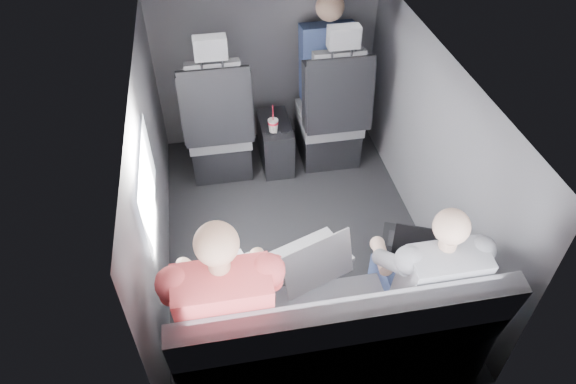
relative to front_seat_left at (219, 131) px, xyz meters
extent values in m
plane|color=black|center=(0.45, -0.84, -0.40)|extent=(2.60, 2.60, 0.00)
plane|color=#B2B2AD|center=(0.45, -0.84, 0.95)|extent=(2.60, 2.60, 0.00)
cube|color=#56565B|center=(-0.45, -0.84, 0.27)|extent=(0.02, 2.60, 1.35)
cube|color=#56565B|center=(1.35, -0.84, 0.27)|extent=(0.02, 2.60, 1.35)
cube|color=#56565B|center=(0.45, 0.46, 0.27)|extent=(1.80, 0.02, 1.35)
cube|color=#56565B|center=(0.45, -2.14, 0.27)|extent=(1.80, 0.02, 1.35)
cube|color=white|center=(-0.43, -1.14, 0.50)|extent=(0.02, 0.75, 0.42)
cube|color=black|center=(0.90, -0.17, 0.40)|extent=(0.35, 0.11, 0.59)
cube|color=black|center=(0.00, 0.08, -0.25)|extent=(0.46, 0.48, 0.30)
cube|color=#57575B|center=(0.00, 0.06, -0.02)|extent=(0.48, 0.46, 0.14)
cube|color=#57575B|center=(0.00, -0.14, 0.35)|extent=(0.38, 0.18, 0.61)
cube|color=black|center=(-0.22, -0.14, 0.32)|extent=(0.08, 0.21, 0.53)
cube|color=black|center=(0.22, -0.14, 0.32)|extent=(0.08, 0.21, 0.53)
cube|color=black|center=(0.00, -0.20, 0.34)|extent=(0.50, 0.11, 0.58)
cube|color=#57575B|center=(0.00, -0.18, 0.79)|extent=(0.22, 0.10, 0.15)
cube|color=black|center=(0.90, 0.08, -0.25)|extent=(0.46, 0.48, 0.30)
cube|color=#57575B|center=(0.90, 0.06, -0.02)|extent=(0.48, 0.46, 0.14)
cube|color=#57575B|center=(0.90, -0.14, 0.35)|extent=(0.38, 0.18, 0.61)
cube|color=black|center=(0.68, -0.14, 0.32)|extent=(0.08, 0.21, 0.53)
cube|color=black|center=(1.12, -0.14, 0.32)|extent=(0.08, 0.21, 0.53)
cube|color=black|center=(0.90, -0.20, 0.34)|extent=(0.50, 0.11, 0.58)
cube|color=#57575B|center=(0.90, -0.18, 0.79)|extent=(0.22, 0.10, 0.15)
cube|color=black|center=(0.45, 0.04, -0.20)|extent=(0.24, 0.48, 0.40)
cylinder|color=black|center=(0.40, -0.08, 0.00)|extent=(0.09, 0.09, 0.01)
cylinder|color=black|center=(0.51, -0.08, 0.00)|extent=(0.09, 0.09, 0.01)
cube|color=#57575B|center=(0.45, -1.86, -0.18)|extent=(1.60, 0.50, 0.45)
cube|color=#57575B|center=(0.45, -2.09, 0.28)|extent=(1.60, 0.17, 0.47)
cylinder|color=red|center=(0.42, -0.08, 0.09)|extent=(0.08, 0.08, 0.02)
cylinder|color=white|center=(0.42, -0.08, 0.11)|extent=(0.08, 0.08, 0.01)
cylinder|color=red|center=(0.42, -0.08, 0.18)|extent=(0.01, 0.01, 0.13)
cube|color=white|center=(-0.09, -1.60, 0.19)|extent=(0.40, 0.35, 0.02)
cube|color=silver|center=(-0.09, -1.61, 0.20)|extent=(0.31, 0.22, 0.00)
cube|color=white|center=(-0.09, -1.52, 0.20)|extent=(0.11, 0.09, 0.00)
cube|color=white|center=(-0.09, -1.75, 0.31)|extent=(0.35, 0.18, 0.24)
cube|color=white|center=(-0.09, -1.75, 0.31)|extent=(0.30, 0.15, 0.20)
cube|color=#A7A7AB|center=(0.40, -1.54, 0.19)|extent=(0.47, 0.40, 0.02)
cube|color=silver|center=(0.40, -1.56, 0.20)|extent=(0.36, 0.26, 0.00)
cube|color=#A7A7AB|center=(0.40, -1.46, 0.20)|extent=(0.13, 0.10, 0.00)
cube|color=#A7A7AB|center=(0.40, -1.71, 0.33)|extent=(0.40, 0.21, 0.26)
cube|color=white|center=(0.40, -1.71, 0.33)|extent=(0.35, 0.18, 0.22)
cube|color=black|center=(0.98, -1.53, 0.19)|extent=(0.39, 0.34, 0.02)
cube|color=black|center=(0.98, -1.55, 0.20)|extent=(0.29, 0.22, 0.00)
cube|color=black|center=(0.98, -1.47, 0.20)|extent=(0.11, 0.08, 0.00)
cube|color=black|center=(0.98, -1.67, 0.30)|extent=(0.32, 0.19, 0.22)
cube|color=white|center=(0.98, -1.67, 0.30)|extent=(0.28, 0.16, 0.18)
cube|color=#333338|center=(-0.20, -1.74, 0.12)|extent=(0.16, 0.46, 0.14)
cube|color=#333338|center=(0.03, -1.74, 0.12)|extent=(0.16, 0.46, 0.14)
cube|color=#333338|center=(-0.20, -1.50, -0.18)|extent=(0.14, 0.14, 0.45)
cube|color=#333338|center=(0.03, -1.50, -0.18)|extent=(0.14, 0.14, 0.45)
cube|color=#CD4F43|center=(-0.09, -1.94, 0.38)|extent=(0.42, 0.28, 0.57)
sphere|color=tan|center=(-0.09, -1.91, 0.79)|extent=(0.19, 0.19, 0.19)
cylinder|color=tan|center=(-0.30, -1.66, 0.28)|extent=(0.12, 0.29, 0.13)
cylinder|color=tan|center=(0.12, -1.66, 0.28)|extent=(0.12, 0.29, 0.13)
cube|color=navy|center=(0.84, -1.74, 0.11)|extent=(0.14, 0.41, 0.12)
cube|color=navy|center=(1.04, -1.74, 0.11)|extent=(0.14, 0.41, 0.12)
cube|color=navy|center=(0.84, -1.53, -0.18)|extent=(0.12, 0.12, 0.45)
cube|color=navy|center=(1.04, -1.53, -0.18)|extent=(0.12, 0.12, 0.45)
cube|color=gray|center=(0.94, -1.94, 0.34)|extent=(0.37, 0.25, 0.50)
sphere|color=#CFA68D|center=(0.94, -1.91, 0.70)|extent=(0.17, 0.17, 0.17)
cylinder|color=#CFA68D|center=(0.76, -1.66, 0.25)|extent=(0.10, 0.26, 0.11)
cylinder|color=#CFA68D|center=(1.13, -1.66, 0.25)|extent=(0.10, 0.26, 0.11)
cube|color=navy|center=(0.91, 0.24, 0.38)|extent=(0.43, 0.27, 0.62)
sphere|color=tan|center=(0.91, 0.26, 0.82)|extent=(0.21, 0.21, 0.21)
cube|color=navy|center=(0.91, 0.30, 0.09)|extent=(0.36, 0.43, 0.13)
camera|label=1|loc=(-0.05, -3.34, 2.33)|focal=32.00mm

